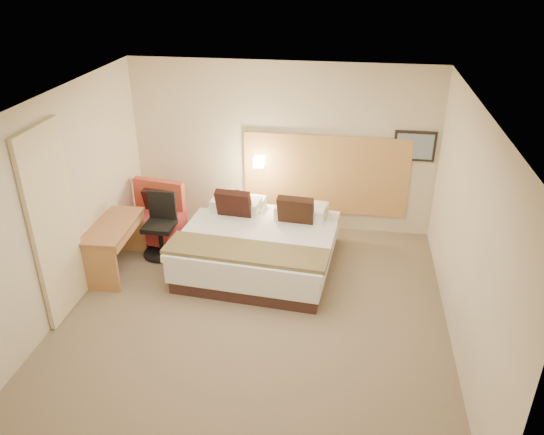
% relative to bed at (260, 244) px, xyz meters
% --- Properties ---
extents(floor, '(4.80, 5.00, 0.02)m').
position_rel_bed_xyz_m(floor, '(0.13, -1.18, -0.35)').
color(floor, '#7A6852').
rests_on(floor, ground).
extents(ceiling, '(4.80, 5.00, 0.02)m').
position_rel_bed_xyz_m(ceiling, '(0.13, -1.18, 2.37)').
color(ceiling, white).
rests_on(ceiling, floor).
extents(wall_back, '(4.80, 0.02, 2.70)m').
position_rel_bed_xyz_m(wall_back, '(0.13, 1.33, 1.01)').
color(wall_back, beige).
rests_on(wall_back, floor).
extents(wall_front, '(4.80, 0.02, 2.70)m').
position_rel_bed_xyz_m(wall_front, '(0.13, -3.69, 1.01)').
color(wall_front, beige).
rests_on(wall_front, floor).
extents(wall_left, '(0.02, 5.00, 2.70)m').
position_rel_bed_xyz_m(wall_left, '(-2.28, -1.18, 1.01)').
color(wall_left, beige).
rests_on(wall_left, floor).
extents(wall_right, '(0.02, 5.00, 2.70)m').
position_rel_bed_xyz_m(wall_right, '(2.54, -1.18, 1.01)').
color(wall_right, beige).
rests_on(wall_right, floor).
extents(headboard_panel, '(2.60, 0.04, 1.30)m').
position_rel_bed_xyz_m(headboard_panel, '(0.83, 1.29, 0.61)').
color(headboard_panel, tan).
rests_on(headboard_panel, wall_back).
extents(art_frame, '(0.62, 0.03, 0.47)m').
position_rel_bed_xyz_m(art_frame, '(2.15, 1.30, 1.16)').
color(art_frame, black).
rests_on(art_frame, wall_back).
extents(art_canvas, '(0.54, 0.01, 0.39)m').
position_rel_bed_xyz_m(art_canvas, '(2.15, 1.28, 1.16)').
color(art_canvas, gray).
rests_on(art_canvas, wall_back).
extents(lamp_arm, '(0.02, 0.12, 0.02)m').
position_rel_bed_xyz_m(lamp_arm, '(-0.22, 1.24, 0.81)').
color(lamp_arm, silver).
rests_on(lamp_arm, wall_back).
extents(lamp_shade, '(0.15, 0.15, 0.15)m').
position_rel_bed_xyz_m(lamp_shade, '(-0.22, 1.18, 0.81)').
color(lamp_shade, '#FFEDC6').
rests_on(lamp_shade, wall_back).
extents(curtain, '(0.06, 0.90, 2.42)m').
position_rel_bed_xyz_m(curtain, '(-2.23, -1.43, 0.88)').
color(curtain, beige).
rests_on(curtain, wall_left).
extents(bottle_a, '(0.08, 0.08, 0.22)m').
position_rel_bed_xyz_m(bottle_a, '(-0.67, 0.67, 0.39)').
color(bottle_a, '#7F95C5').
rests_on(bottle_a, side_table).
extents(bottle_b, '(0.08, 0.08, 0.22)m').
position_rel_bed_xyz_m(bottle_b, '(-0.62, 0.74, 0.39)').
color(bottle_b, '#9AD8EF').
rests_on(bottle_b, side_table).
extents(menu_folder, '(0.15, 0.09, 0.24)m').
position_rel_bed_xyz_m(menu_folder, '(-0.50, 0.67, 0.40)').
color(menu_folder, black).
rests_on(menu_folder, side_table).
extents(bed, '(2.27, 2.23, 1.04)m').
position_rel_bed_xyz_m(bed, '(0.00, 0.00, 0.00)').
color(bed, '#38201C').
rests_on(bed, floor).
extents(lounge_chair, '(0.95, 0.87, 0.90)m').
position_rel_bed_xyz_m(lounge_chair, '(-1.80, 0.55, 0.02)').
color(lounge_chair, '#BF775A').
rests_on(lounge_chair, floor).
extents(side_table, '(0.69, 0.69, 0.62)m').
position_rel_bed_xyz_m(side_table, '(-0.58, 0.67, 0.01)').
color(side_table, silver).
rests_on(side_table, floor).
extents(desk, '(0.59, 1.20, 0.74)m').
position_rel_bed_xyz_m(desk, '(-1.98, -0.45, 0.24)').
color(desk, '#A0683F').
rests_on(desk, floor).
extents(desk_chair, '(0.54, 0.54, 0.96)m').
position_rel_bed_xyz_m(desk_chair, '(-1.52, 0.10, 0.06)').
color(desk_chair, black).
rests_on(desk_chair, floor).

